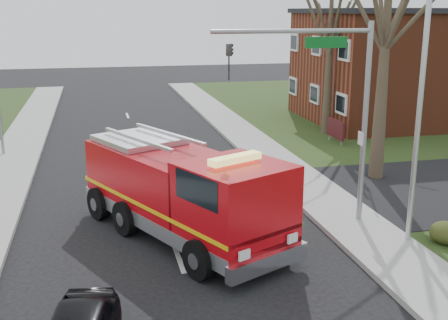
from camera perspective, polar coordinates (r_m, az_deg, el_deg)
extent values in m
plane|color=black|center=(16.91, -4.60, -9.98)|extent=(120.00, 120.00, 0.00)
cube|color=gray|center=(18.71, 14.70, -7.67)|extent=(2.40, 80.00, 0.15)
cube|color=maroon|center=(39.52, 19.61, 8.85)|extent=(15.00, 10.00, 7.00)
cube|color=black|center=(39.36, 20.08, 14.06)|extent=(15.40, 10.40, 0.30)
cube|color=silver|center=(36.23, 9.20, 6.64)|extent=(0.12, 1.40, 1.20)
cube|color=#430F14|center=(31.07, 11.28, 3.12)|extent=(0.12, 2.00, 1.00)
cylinder|color=gray|center=(30.45, 11.85, 1.99)|extent=(0.08, 0.08, 0.90)
cylinder|color=gray|center=(31.88, 10.66, 2.62)|extent=(0.08, 0.08, 0.90)
cone|color=#3B3023|center=(24.21, 16.08, 11.75)|extent=(0.64, 0.64, 12.00)
cone|color=#3B3023|center=(32.98, 10.69, 11.46)|extent=(0.56, 0.56, 10.50)
cylinder|color=gray|center=(19.16, 14.10, 3.33)|extent=(0.18, 0.18, 6.80)
cylinder|color=gray|center=(17.76, 7.05, 12.87)|extent=(5.20, 0.14, 0.14)
cube|color=#0C591E|center=(18.18, 10.35, 11.68)|extent=(1.40, 0.06, 0.35)
imported|color=black|center=(17.20, 0.60, 11.74)|extent=(0.22, 0.18, 1.10)
cylinder|color=#B7BABF|center=(17.65, 19.22, 4.62)|extent=(0.16, 0.16, 8.40)
cube|color=#B2080F|center=(18.95, -6.58, -2.05)|extent=(4.78, 6.02, 2.17)
cube|color=#B2080F|center=(15.87, 1.11, -4.76)|extent=(3.60, 3.60, 2.49)
cube|color=#B7BABF|center=(18.24, -4.38, -5.59)|extent=(5.98, 8.45, 0.47)
cube|color=#E5B20C|center=(18.05, -4.42, -3.90)|extent=(5.98, 8.46, 0.12)
cube|color=black|center=(14.82, 3.97, -3.07)|extent=(2.20, 1.14, 0.88)
cube|color=#E5D866|center=(15.46, 1.14, 0.13)|extent=(1.65, 1.05, 0.19)
cylinder|color=black|center=(15.48, -2.53, -10.07)|extent=(0.82, 1.18, 1.14)
cylinder|color=black|center=(17.07, 4.81, -7.64)|extent=(0.82, 1.18, 1.14)
cylinder|color=black|center=(20.20, -12.59, -4.33)|extent=(0.82, 1.18, 1.14)
cylinder|color=black|center=(21.45, -6.16, -2.90)|extent=(0.82, 1.18, 1.14)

